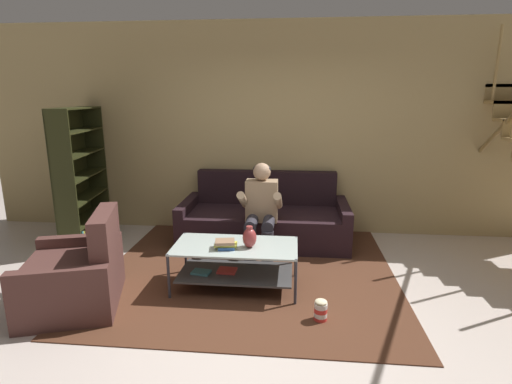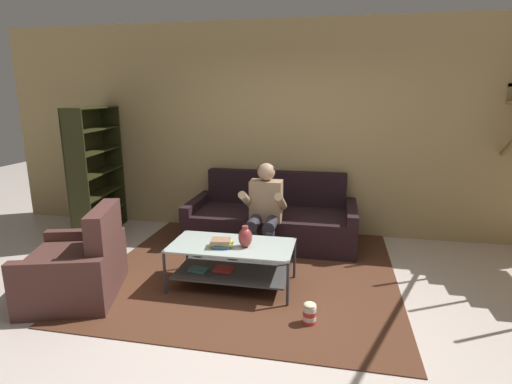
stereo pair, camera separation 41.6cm
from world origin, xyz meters
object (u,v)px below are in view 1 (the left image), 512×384
object	(u,v)px
popcorn_tub	(321,310)
person_seated_center	(261,208)
coffee_table	(235,259)
armchair	(77,276)
vase	(250,237)
couch	(265,220)
bookshelf	(78,182)
book_stack	(226,244)

from	to	relation	value
popcorn_tub	person_seated_center	bearing A→B (deg)	115.28
coffee_table	armchair	size ratio (longest dim) A/B	1.10
vase	popcorn_tub	size ratio (longest dim) A/B	1.09
coffee_table	popcorn_tub	distance (m)	1.02
couch	bookshelf	bearing A→B (deg)	-175.16
coffee_table	person_seated_center	bearing A→B (deg)	76.23
person_seated_center	popcorn_tub	distance (m)	1.59
person_seated_center	armchair	distance (m)	2.09
book_stack	bookshelf	distance (m)	2.55
coffee_table	popcorn_tub	size ratio (longest dim) A/B	6.19
couch	vase	world-z (taller)	couch
armchair	popcorn_tub	distance (m)	2.25
popcorn_tub	coffee_table	bearing A→B (deg)	146.47
bookshelf	book_stack	bearing A→B (deg)	-29.91
person_seated_center	popcorn_tub	bearing A→B (deg)	-64.72
couch	bookshelf	distance (m)	2.53
bookshelf	popcorn_tub	distance (m)	3.63
couch	person_seated_center	bearing A→B (deg)	-90.00
person_seated_center	armchair	bearing A→B (deg)	-141.16
couch	armchair	distance (m)	2.47
coffee_table	armchair	distance (m)	1.49
couch	coffee_table	world-z (taller)	couch
book_stack	coffee_table	bearing A→B (deg)	49.83
couch	popcorn_tub	bearing A→B (deg)	-71.74
vase	book_stack	distance (m)	0.24
person_seated_center	bookshelf	distance (m)	2.50
couch	coffee_table	bearing A→B (deg)	-98.06
person_seated_center	bookshelf	size ratio (longest dim) A/B	0.65
vase	popcorn_tub	bearing A→B (deg)	-37.27
coffee_table	popcorn_tub	xyz separation A→B (m)	(0.84, -0.55, -0.21)
coffee_table	bookshelf	bearing A→B (deg)	152.64
book_stack	armchair	distance (m)	1.41
vase	person_seated_center	bearing A→B (deg)	87.20
popcorn_tub	armchair	bearing A→B (deg)	178.37
person_seated_center	book_stack	distance (m)	0.94
couch	armchair	size ratio (longest dim) A/B	1.94
person_seated_center	coffee_table	world-z (taller)	person_seated_center
couch	bookshelf	xyz separation A→B (m)	(-2.47, -0.21, 0.52)
popcorn_tub	couch	bearing A→B (deg)	108.26
bookshelf	vase	bearing A→B (deg)	-26.52
coffee_table	armchair	world-z (taller)	armchair
couch	vase	xyz separation A→B (m)	(-0.04, -1.42, 0.27)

